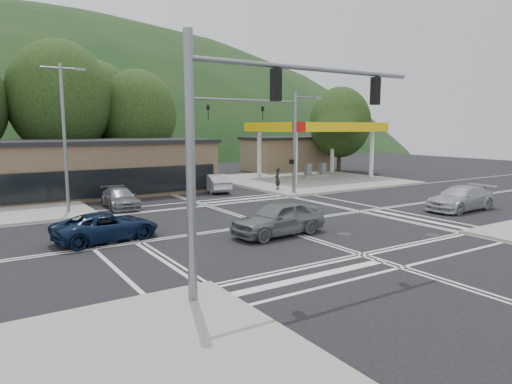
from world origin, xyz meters
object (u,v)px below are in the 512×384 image
car_northbound (120,198)px  car_queue_b (188,174)px  car_blue_west (107,226)px  car_silver_east (461,198)px  car_grey_center (278,218)px  car_queue_a (215,183)px  pedestrian (277,179)px

car_northbound → car_queue_b: bearing=50.3°
car_blue_west → car_silver_east: size_ratio=0.91×
car_grey_center → car_queue_a: (4.50, 15.32, -0.11)m
car_queue_a → pedestrian: bearing=159.1°
car_silver_east → car_queue_a: (-9.30, 16.11, -0.04)m
car_blue_west → car_grey_center: (7.42, -3.45, 0.17)m
car_silver_east → car_queue_b: (-8.51, 23.05, 0.08)m
car_silver_east → car_queue_a: bearing=-151.7°
car_grey_center → car_silver_east: (13.79, -0.78, -0.07)m
car_grey_center → pedestrian: bearing=140.8°
car_blue_west → car_northbound: 8.94m
car_silver_east → car_queue_b: bearing=-161.4°
car_blue_west → pedestrian: 18.83m
car_blue_west → pedestrian: (16.40, 9.24, 0.39)m
car_blue_west → car_queue_b: 22.70m
car_queue_a → car_northbound: car_queue_a is taller
car_blue_west → car_silver_east: 21.63m
car_silver_east → pedestrian: bearing=-162.0°
pedestrian → car_silver_east: bearing=72.5°
car_silver_east → car_queue_a: 18.60m
car_blue_west → car_silver_east: (21.22, -4.23, 0.10)m
car_blue_west → car_queue_a: 16.83m
car_grey_center → car_silver_east: car_grey_center is taller
car_grey_center → car_northbound: car_grey_center is taller
car_queue_b → pedestrian: (3.70, -9.58, 0.21)m
car_silver_east → car_blue_west: bearing=-103.0°
car_blue_west → car_queue_b: car_queue_b is taller
car_grey_center → car_queue_a: size_ratio=1.11×
car_northbound → pedestrian: size_ratio=2.49×
car_queue_b → car_blue_west: bearing=56.9°
car_queue_b → car_grey_center: bearing=77.6°
car_queue_b → car_northbound: 14.19m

